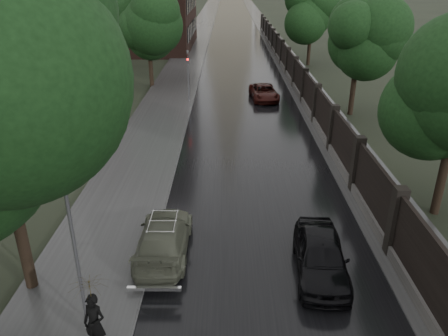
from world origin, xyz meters
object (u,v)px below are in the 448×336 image
(tree_right_c, at_px, (312,17))
(traffic_light, at_px, (188,72))
(tree_left_far, at_px, (148,25))
(lamp_post, at_px, (75,247))
(volga_sedan, at_px, (164,237))
(car_right_near, at_px, (321,255))
(pedestrian_umbrella, at_px, (90,295))
(car_right_far, at_px, (264,92))
(tree_right_b, at_px, (359,43))

(tree_right_c, relative_size, traffic_light, 1.75)
(tree_left_far, xyz_separation_m, lamp_post, (2.60, -28.50, -2.57))
(volga_sedan, relative_size, car_right_near, 1.07)
(tree_right_c, height_order, traffic_light, tree_right_c)
(tree_left_far, xyz_separation_m, car_right_near, (9.82, -26.09, -4.53))
(car_right_near, xyz_separation_m, pedestrian_umbrella, (-6.59, -3.46, 1.26))
(tree_right_c, bearing_deg, pedestrian_umbrella, -107.24)
(car_right_near, bearing_deg, traffic_light, 110.21)
(volga_sedan, bearing_deg, pedestrian_umbrella, 75.83)
(car_right_near, height_order, pedestrian_umbrella, pedestrian_umbrella)
(tree_right_c, bearing_deg, volga_sedan, -107.62)
(car_right_far, xyz_separation_m, pedestrian_umbrella, (-6.37, -25.39, 1.37))
(traffic_light, bearing_deg, lamp_post, -92.68)
(tree_left_far, relative_size, pedestrian_umbrella, 2.73)
(tree_right_b, relative_size, tree_right_c, 1.00)
(traffic_light, xyz_separation_m, pedestrian_umbrella, (-0.47, -24.54, -0.43))
(tree_right_c, distance_m, car_right_near, 36.78)
(lamp_post, bearing_deg, tree_right_c, 71.48)
(tree_right_b, bearing_deg, car_right_near, -107.44)
(lamp_post, bearing_deg, tree_left_far, 95.21)
(tree_left_far, xyz_separation_m, tree_right_c, (15.50, 10.00, -0.29))
(lamp_post, distance_m, car_right_far, 25.42)
(car_right_near, bearing_deg, lamp_post, -157.50)
(lamp_post, distance_m, volga_sedan, 4.47)
(tree_right_c, relative_size, car_right_far, 1.64)
(tree_right_b, distance_m, pedestrian_umbrella, 24.97)
(traffic_light, bearing_deg, pedestrian_umbrella, -91.11)
(lamp_post, height_order, traffic_light, lamp_post)
(tree_right_b, relative_size, pedestrian_umbrella, 2.59)
(tree_right_c, distance_m, lamp_post, 40.67)
(lamp_post, distance_m, pedestrian_umbrella, 1.41)
(tree_right_c, height_order, car_right_near, tree_right_c)
(tree_right_b, distance_m, traffic_light, 12.44)
(car_right_near, bearing_deg, tree_right_b, 76.59)
(tree_left_far, xyz_separation_m, car_right_far, (9.60, -4.16, -4.65))
(tree_right_c, height_order, lamp_post, tree_right_c)
(tree_left_far, relative_size, car_right_near, 1.78)
(car_right_far, bearing_deg, pedestrian_umbrella, -109.48)
(tree_left_far, bearing_deg, lamp_post, -84.79)
(tree_right_c, bearing_deg, lamp_post, -108.52)
(tree_left_far, bearing_deg, car_right_near, -69.37)
(tree_left_far, relative_size, tree_right_c, 1.05)
(tree_left_far, height_order, tree_right_b, tree_left_far)
(volga_sedan, distance_m, car_right_far, 21.43)
(tree_right_b, height_order, tree_right_c, same)
(tree_right_b, height_order, car_right_far, tree_right_b)
(volga_sedan, height_order, car_right_far, volga_sedan)
(tree_right_b, bearing_deg, car_right_far, 146.91)
(lamp_post, bearing_deg, traffic_light, 87.32)
(car_right_far, bearing_deg, tree_right_c, 61.99)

